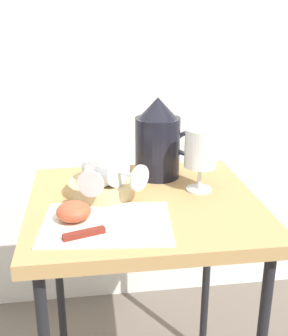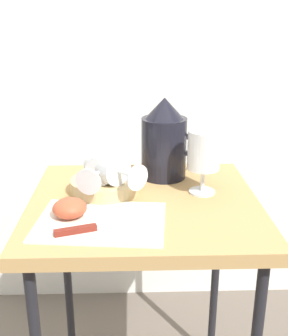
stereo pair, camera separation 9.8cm
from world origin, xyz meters
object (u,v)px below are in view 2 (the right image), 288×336
at_px(basket_tray, 105,185).
at_px(wine_glass_tipped_near, 105,167).
at_px(wine_glass_upright, 204,154).
at_px(knife, 93,228).
at_px(pitcher, 164,146).
at_px(table, 144,226).
at_px(wine_glass_tipped_far, 108,167).
at_px(apple_half_left, 70,208).

bearing_deg(basket_tray, wine_glass_tipped_near, -82.04).
bearing_deg(basket_tray, wine_glass_upright, -2.57).
bearing_deg(knife, pitcher, 61.61).
relative_size(table, knife, 3.08).
height_order(wine_glass_upright, wine_glass_tipped_far, wine_glass_upright).
bearing_deg(apple_half_left, wine_glass_tipped_far, 57.10).
height_order(pitcher, wine_glass_tipped_near, pitcher).
bearing_deg(wine_glass_tipped_far, knife, -97.34).
bearing_deg(wine_glass_upright, basket_tray, 177.43).
height_order(basket_tray, knife, basket_tray).
distance_m(wine_glass_upright, wine_glass_tipped_near, 0.24).
bearing_deg(table, wine_glass_upright, 15.29).
height_order(pitcher, wine_glass_upright, pitcher).
height_order(basket_tray, pitcher, pitcher).
height_order(pitcher, apple_half_left, pitcher).
relative_size(basket_tray, wine_glass_tipped_near, 1.03).
bearing_deg(apple_half_left, wine_glass_upright, 23.09).
xyz_separation_m(wine_glass_tipped_near, knife, (-0.01, -0.19, -0.06)).
height_order(pitcher, knife, pitcher).
bearing_deg(pitcher, knife, -118.39).
bearing_deg(pitcher, basket_tray, -146.14).
bearing_deg(wine_glass_tipped_far, table, -19.98).
relative_size(pitcher, wine_glass_tipped_near, 1.31).
bearing_deg(basket_tray, knife, -93.52).
bearing_deg(wine_glass_tipped_far, apple_half_left, -122.90).
xyz_separation_m(wine_glass_upright, knife, (-0.25, -0.19, -0.09)).
height_order(wine_glass_tipped_near, apple_half_left, wine_glass_tipped_near).
relative_size(table, basket_tray, 4.04).
xyz_separation_m(table, basket_tray, (-0.09, 0.05, 0.09)).
distance_m(table, pitcher, 0.22).
bearing_deg(apple_half_left, basket_tray, 64.48).
distance_m(table, knife, 0.20).
height_order(table, apple_half_left, apple_half_left).
relative_size(table, wine_glass_upright, 4.33).
xyz_separation_m(wine_glass_tipped_far, apple_half_left, (-0.08, -0.12, -0.05)).
bearing_deg(table, pitcher, 69.10).
bearing_deg(pitcher, apple_half_left, -132.11).
xyz_separation_m(table, knife, (-0.11, -0.15, 0.08)).
xyz_separation_m(table, wine_glass_upright, (0.14, 0.04, 0.17)).
bearing_deg(wine_glass_tipped_near, basket_tray, 97.96).
distance_m(table, wine_glass_tipped_far, 0.17).
bearing_deg(wine_glass_tipped_near, pitcher, 36.63).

